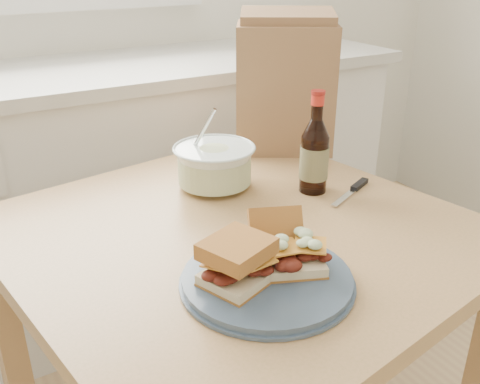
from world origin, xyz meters
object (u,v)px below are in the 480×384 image
plate (267,279)px  coleslaw_bowl (214,167)px  dining_table (238,271)px  beer_bottle (314,155)px  paper_bag (285,88)px

plate → coleslaw_bowl: size_ratio=1.49×
dining_table → coleslaw_bowl: coleslaw_bowl is taller
dining_table → plate: (-0.06, -0.21, 0.12)m
plate → coleslaw_bowl: coleslaw_bowl is taller
dining_table → beer_bottle: (0.25, 0.07, 0.21)m
plate → paper_bag: paper_bag is taller
dining_table → beer_bottle: size_ratio=4.23×
plate → beer_bottle: bearing=41.7°
plate → paper_bag: bearing=53.1°
dining_table → paper_bag: (0.37, 0.36, 0.29)m
dining_table → plate: plate is taller
dining_table → plate: size_ratio=3.50×
coleslaw_bowl → paper_bag: 0.37m
plate → paper_bag: size_ratio=0.84×
dining_table → paper_bag: paper_bag is taller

